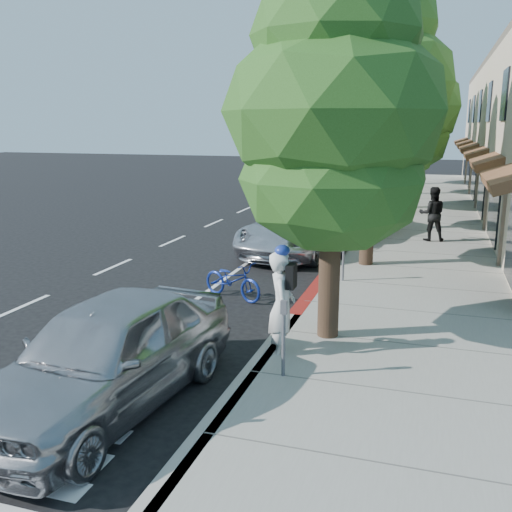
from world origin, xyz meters
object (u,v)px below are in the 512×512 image
at_px(cyclist, 282,306).
at_px(pedestrian, 432,214).
at_px(street_tree_3, 401,109).
at_px(silver_suv, 295,229).
at_px(street_tree_0, 334,118).
at_px(street_tree_4, 408,107).
at_px(white_pickup, 333,196).
at_px(street_tree_5, 413,112).
at_px(dark_suv_far, 366,173).
at_px(street_tree_2, 391,110).
at_px(bicycle, 233,280).
at_px(near_car_a, 107,354).
at_px(street_tree_1, 373,90).
at_px(dark_sedan, 342,212).

relative_size(cyclist, pedestrian, 1.05).
distance_m(street_tree_3, cyclist, 19.39).
height_order(silver_suv, pedestrian, pedestrian).
bearing_deg(street_tree_0, street_tree_4, 90.00).
height_order(cyclist, white_pickup, cyclist).
relative_size(street_tree_5, dark_suv_far, 1.57).
bearing_deg(street_tree_2, bicycle, -105.31).
height_order(street_tree_4, dark_suv_far, street_tree_4).
relative_size(white_pickup, near_car_a, 1.03).
bearing_deg(silver_suv, street_tree_0, -66.27).
bearing_deg(pedestrian, street_tree_1, 58.49).
relative_size(street_tree_3, street_tree_5, 1.01).
bearing_deg(street_tree_0, pedestrian, 80.29).
distance_m(bicycle, silver_suv, 5.38).
bearing_deg(bicycle, dark_sedan, 15.17).
bearing_deg(dark_sedan, street_tree_0, -85.32).
height_order(street_tree_0, street_tree_5, street_tree_5).
distance_m(street_tree_4, silver_suv, 17.22).
distance_m(street_tree_2, pedestrian, 4.37).
distance_m(street_tree_3, bicycle, 16.66).
height_order(street_tree_2, pedestrian, street_tree_2).
distance_m(dark_sedan, dark_suv_far, 18.31).
distance_m(street_tree_4, white_pickup, 8.73).
height_order(street_tree_3, bicycle, street_tree_3).
bearing_deg(dark_suv_far, dark_sedan, -89.38).
bearing_deg(street_tree_0, near_car_a, -126.73).
bearing_deg(street_tree_0, white_pickup, 99.73).
bearing_deg(street_tree_5, near_car_a, -94.46).
height_order(silver_suv, dark_suv_far, dark_suv_far).
bearing_deg(dark_sedan, bicycle, -100.80).
relative_size(bicycle, white_pickup, 0.35).
height_order(street_tree_2, bicycle, street_tree_2).
xyz_separation_m(street_tree_2, near_car_a, (-2.61, -15.50, -3.79)).
bearing_deg(street_tree_4, street_tree_0, -90.00).
distance_m(street_tree_3, dark_suv_far, 12.26).
xyz_separation_m(street_tree_5, bicycle, (-2.70, -27.86, -4.43)).
height_order(street_tree_0, street_tree_1, street_tree_1).
distance_m(silver_suv, dark_suv_far, 21.77).
relative_size(street_tree_1, silver_suv, 1.43).
height_order(white_pickup, dark_suv_far, dark_suv_far).
bearing_deg(street_tree_1, street_tree_3, 90.00).
height_order(cyclist, dark_suv_far, cyclist).
xyz_separation_m(street_tree_5, dark_suv_far, (-2.81, -0.73, -4.03)).
xyz_separation_m(street_tree_0, near_car_a, (-2.61, -3.50, -3.37)).
xyz_separation_m(street_tree_5, pedestrian, (1.73, -19.87, -3.80)).
bearing_deg(bicycle, white_pickup, 23.70).
xyz_separation_m(cyclist, near_car_a, (-1.96, -2.50, -0.15)).
relative_size(street_tree_2, bicycle, 4.19).
distance_m(street_tree_2, dark_suv_far, 17.90).
bearing_deg(silver_suv, dark_suv_far, 96.44).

